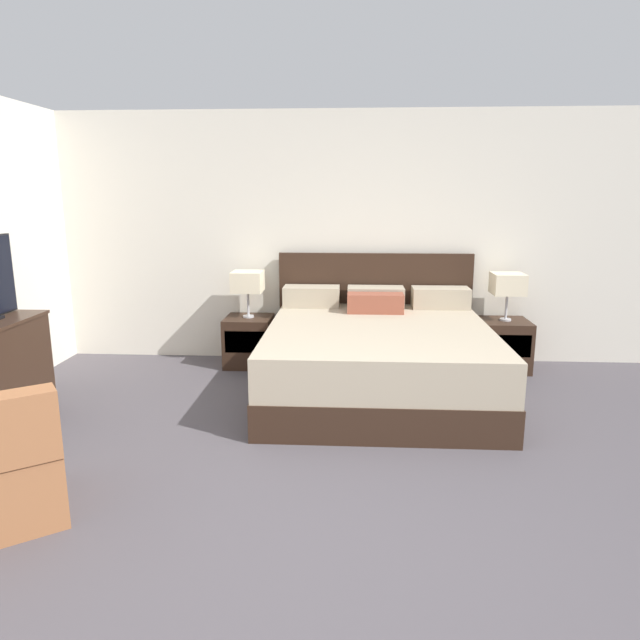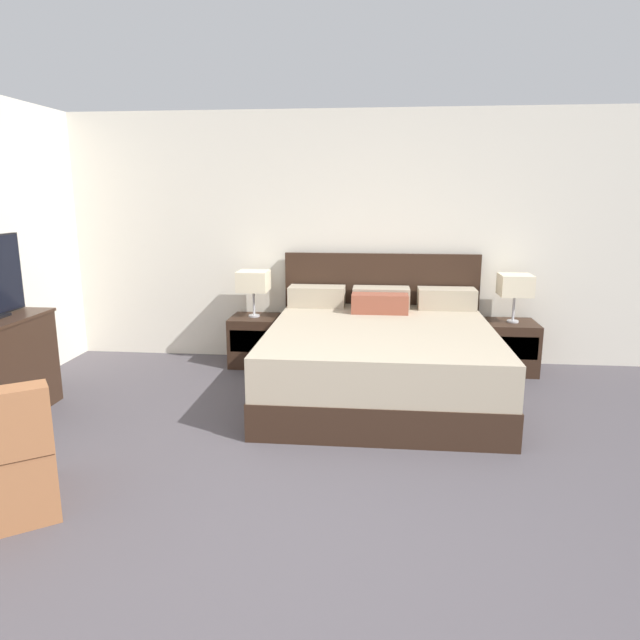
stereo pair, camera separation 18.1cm
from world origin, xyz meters
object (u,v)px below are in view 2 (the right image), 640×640
object	(u,v)px
nightstand_right	(511,347)
table_lamp_left	(253,282)
bed	(380,356)
table_lamp_right	(515,286)
nightstand_left	(255,340)

from	to	relation	value
nightstand_right	table_lamp_left	size ratio (longest dim) A/B	1.07
bed	table_lamp_right	distance (m)	1.57
table_lamp_right	table_lamp_left	bearing A→B (deg)	180.00
bed	nightstand_right	size ratio (longest dim) A/B	4.31
table_lamp_left	table_lamp_right	distance (m)	2.54
nightstand_left	table_lamp_left	world-z (taller)	table_lamp_left
bed	nightstand_left	distance (m)	1.48
nightstand_left	table_lamp_right	xyz separation A→B (m)	(2.54, 0.00, 0.60)
bed	table_lamp_right	xyz separation A→B (m)	(1.27, 0.76, 0.52)
bed	table_lamp_left	bearing A→B (deg)	149.16
table_lamp_left	table_lamp_right	bearing A→B (deg)	0.00
nightstand_left	nightstand_right	size ratio (longest dim) A/B	1.00
nightstand_left	table_lamp_left	xyz separation A→B (m)	(0.00, 0.00, 0.60)
table_lamp_left	table_lamp_right	size ratio (longest dim) A/B	1.00
table_lamp_left	table_lamp_right	world-z (taller)	same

